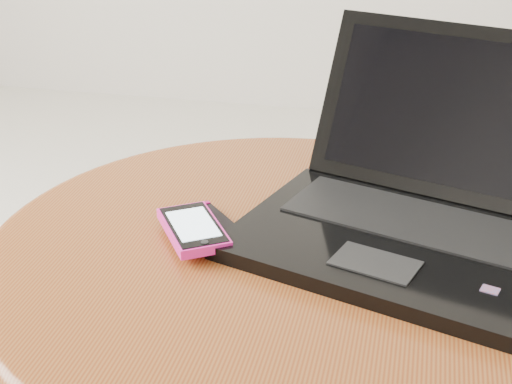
# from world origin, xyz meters

# --- Properties ---
(table) EXTENTS (0.68, 0.68, 0.54)m
(table) POSITION_xyz_m (-0.08, 0.01, 0.42)
(table) COLOR brown
(table) RESTS_ON ground
(laptop) EXTENTS (0.42, 0.42, 0.21)m
(laptop) POSITION_xyz_m (0.06, 0.07, 0.57)
(laptop) COLOR black
(laptop) RESTS_ON table
(phone_black) EXTENTS (0.12, 0.12, 0.01)m
(phone_black) POSITION_xyz_m (-0.17, 0.02, 0.54)
(phone_black) COLOR black
(phone_black) RESTS_ON table
(phone_pink) EXTENTS (0.11, 0.12, 0.01)m
(phone_pink) POSITION_xyz_m (-0.18, -0.00, 0.55)
(phone_pink) COLOR #FF24A5
(phone_pink) RESTS_ON phone_black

